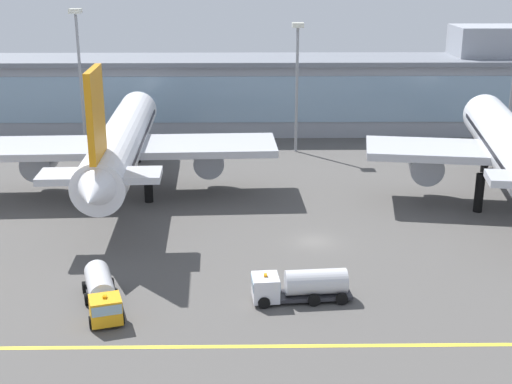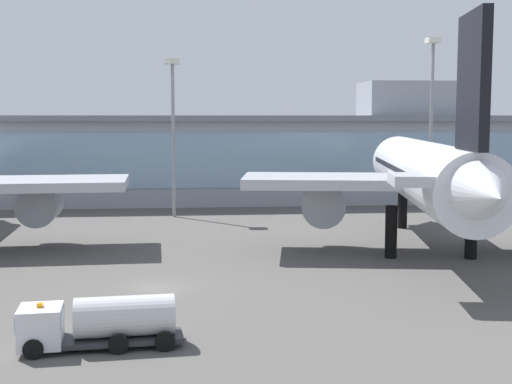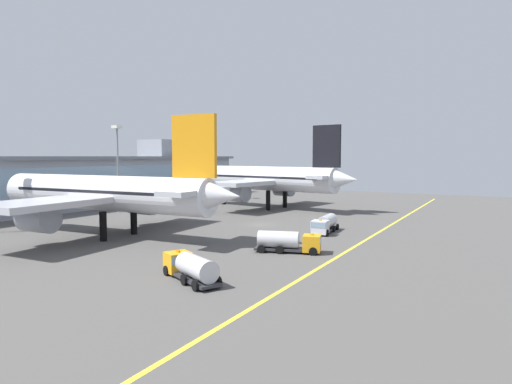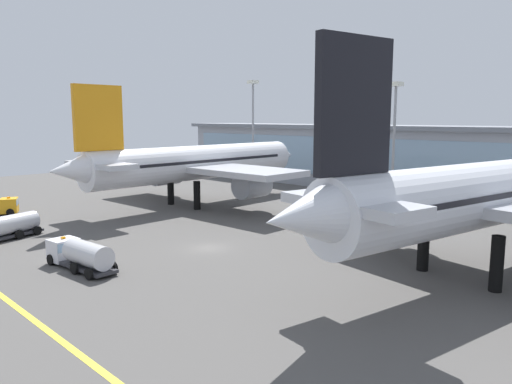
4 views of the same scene
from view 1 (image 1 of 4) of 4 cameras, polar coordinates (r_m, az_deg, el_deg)
The scene contains 9 objects.
ground_plane at distance 77.77m, azimuth 4.76°, elevation -4.03°, with size 180.00×180.00×0.00m, color #514F4C.
taxiway_centreline_stripe at distance 58.14m, azimuth 6.82°, elevation -12.25°, with size 144.00×0.50×0.01m, color yellow.
terminal_building at distance 127.39m, azimuth 3.36°, elevation 8.10°, with size 128.47×14.00×18.34m.
airliner_near_left at distance 92.40m, azimuth -10.80°, elevation 3.90°, with size 40.08×50.61×19.16m.
airliner_near_right at distance 92.13m, azimuth 19.85°, elevation 3.36°, with size 35.85×48.89×20.26m.
fuel_tanker_truck at distance 64.22m, azimuth 3.42°, elevation -7.52°, with size 9.22×3.60×2.90m.
baggage_tug_near at distance 64.02m, azimuth -12.36°, elevation -8.02°, with size 5.14×9.36×2.90m.
apron_light_mast_west at distance 111.55m, azimuth 3.35°, elevation 10.07°, with size 1.80×1.80×20.31m.
apron_light_mast_centre at distance 115.02m, azimuth -14.12°, elevation 10.39°, with size 1.80×1.80×22.37m.
Camera 1 is at (-7.44, -71.63, 29.37)m, focal length 49.45 mm.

